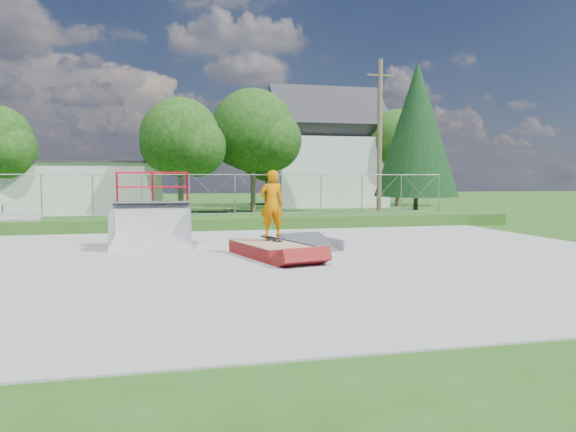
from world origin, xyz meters
name	(u,v)px	position (x,y,z in m)	size (l,w,h in m)	color
ground	(292,259)	(0.00, 0.00, 0.00)	(120.00, 120.00, 0.00)	#224F16
concrete_pad	(292,259)	(0.00, 0.00, 0.02)	(20.00, 16.00, 0.04)	#9A9A97
grass_berm	(238,222)	(0.00, 9.50, 0.25)	(24.00, 3.00, 0.50)	#224F16
grind_box	(269,250)	(-0.51, 0.56, 0.20)	(1.91, 2.93, 0.40)	maroon
quarter_pipe	(151,211)	(-3.61, 2.97, 1.17)	(2.33, 1.97, 2.33)	#9D9FA5
flat_bank_ramp	(311,243)	(0.94, 1.52, 0.22)	(1.46, 1.55, 0.45)	#9D9FA5
skateboard	(272,239)	(-0.35, 0.95, 0.45)	(0.22, 0.80, 0.02)	black
skater	(272,206)	(-0.35, 0.95, 1.37)	(0.68, 0.44, 1.85)	#D17000
concrete_stairs	(19,224)	(-8.50, 8.70, 0.40)	(1.50, 1.60, 0.80)	#9A9A97
chain_link_fence	(235,194)	(0.00, 10.50, 1.40)	(20.00, 0.06, 1.80)	gray
utility_building_flat	(78,188)	(-8.00, 22.00, 1.50)	(10.00, 6.00, 3.00)	silver
gable_house	(325,155)	(9.00, 26.00, 3.84)	(8.40, 6.08, 8.94)	silver
utility_pole	(380,140)	(7.50, 12.00, 4.00)	(0.24, 0.24, 8.00)	brown
tree_left_near	(185,140)	(-1.75, 17.83, 4.24)	(4.76, 4.48, 6.65)	brown
tree_center	(258,133)	(2.78, 19.81, 4.85)	(5.44, 5.12, 7.60)	brown
tree_right_far	(402,145)	(14.27, 23.82, 4.54)	(5.10, 4.80, 7.12)	brown
tree_back_mid	(270,158)	(5.21, 27.86, 3.63)	(4.08, 3.84, 5.70)	brown
conifer_tree	(417,129)	(12.00, 17.00, 5.05)	(5.04, 5.04, 9.10)	brown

